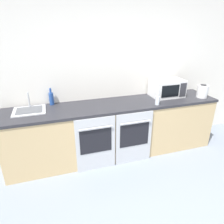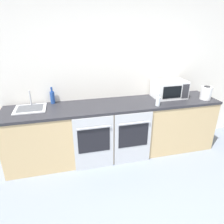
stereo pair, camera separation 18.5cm
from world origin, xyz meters
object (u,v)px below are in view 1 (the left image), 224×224
Objects in this scene: oven_left at (96,144)px; kettle at (202,91)px; bottle_clear at (157,100)px; bottle_blue at (51,98)px; microwave at (167,88)px; sink at (29,110)px; oven_right at (134,138)px.

oven_left is 2.03m from kettle.
bottle_blue is (-1.56, 0.49, 0.03)m from bottle_clear.
sink is (-2.25, -0.01, -0.13)m from microwave.
microwave is at bearing 29.66° from oven_right.
oven_left is at bearing -26.64° from sink.
sink is at bearing 175.40° from kettle.
bottle_clear is (0.42, 0.11, 0.54)m from oven_right.
microwave is at bearing 156.54° from kettle.
bottle_blue is 2.51m from kettle.
kettle is at bearing -9.20° from bottle_blue.
oven_right is 1.41m from bottle_blue.
sink is at bearing -151.19° from bottle_blue.
oven_right is 1.59× the size of microwave.
oven_right is 3.87× the size of kettle.
oven_left is at bearing -173.88° from kettle.
oven_right is at bearing -16.45° from sink.
kettle is at bearing -23.46° from microwave.
oven_left is 1.00× the size of oven_right.
microwave is at bearing 17.84° from oven_left.
oven_right is at bearing 0.00° from oven_left.
sink is (-0.86, 0.43, 0.48)m from oven_left.
oven_left is 4.58× the size of bottle_clear.
oven_right is at bearing -171.16° from kettle.
bottle_clear is at bearing -174.18° from kettle.
microwave is 2.25m from sink.
oven_right is (0.60, 0.00, 0.00)m from oven_left.
sink reaches higher than oven_right.
kettle is (0.91, 0.09, 0.03)m from bottle_clear.
bottle_blue is (-1.14, 0.61, 0.57)m from oven_right.
microwave is 0.50m from bottle_clear.
microwave is 2.43× the size of kettle.
bottle_blue is (-0.54, 0.61, 0.57)m from oven_left.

